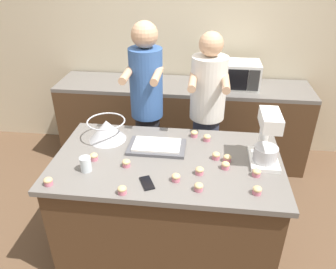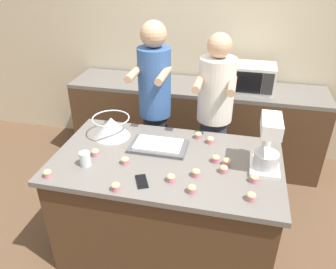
# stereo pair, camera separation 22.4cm
# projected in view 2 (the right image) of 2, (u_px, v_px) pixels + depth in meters

# --- Properties ---
(ground_plane) EXTENTS (16.00, 16.00, 0.00)m
(ground_plane) POSITION_uv_depth(u_px,v_px,m) (167.00, 244.00, 2.85)
(ground_plane) COLOR brown
(back_wall) EXTENTS (10.00, 0.06, 2.70)m
(back_wall) POSITION_uv_depth(u_px,v_px,m) (202.00, 40.00, 3.69)
(back_wall) COLOR beige
(back_wall) RESTS_ON ground_plane
(island_counter) EXTENTS (1.68, 0.96, 0.90)m
(island_counter) POSITION_uv_depth(u_px,v_px,m) (167.00, 205.00, 2.63)
(island_counter) COLOR #4C331E
(island_counter) RESTS_ON ground_plane
(back_counter) EXTENTS (2.80, 0.60, 0.94)m
(back_counter) POSITION_uv_depth(u_px,v_px,m) (194.00, 123.00, 3.83)
(back_counter) COLOR #4C331E
(back_counter) RESTS_ON ground_plane
(person_left) EXTENTS (0.31, 0.48, 1.75)m
(person_left) POSITION_uv_depth(u_px,v_px,m) (155.00, 111.00, 3.01)
(person_left) COLOR #232328
(person_left) RESTS_ON ground_plane
(person_right) EXTENTS (0.33, 0.49, 1.68)m
(person_right) POSITION_uv_depth(u_px,v_px,m) (214.00, 122.00, 2.93)
(person_right) COLOR #33384C
(person_right) RESTS_ON ground_plane
(stand_mixer) EXTENTS (0.20, 0.30, 0.39)m
(stand_mixer) POSITION_uv_depth(u_px,v_px,m) (268.00, 146.00, 2.23)
(stand_mixer) COLOR white
(stand_mixer) RESTS_ON island_counter
(mixing_bowl) EXTENTS (0.30, 0.30, 0.17)m
(mixing_bowl) POSITION_uv_depth(u_px,v_px,m) (111.00, 126.00, 2.66)
(mixing_bowl) COLOR #BCBCC1
(mixing_bowl) RESTS_ON island_counter
(baking_tray) EXTENTS (0.44, 0.26, 0.04)m
(baking_tray) POSITION_uv_depth(u_px,v_px,m) (158.00, 146.00, 2.54)
(baking_tray) COLOR #4C4C51
(baking_tray) RESTS_ON island_counter
(microwave_oven) EXTENTS (0.55, 0.33, 0.28)m
(microwave_oven) POSITION_uv_depth(u_px,v_px,m) (248.00, 77.00, 3.42)
(microwave_oven) COLOR silver
(microwave_oven) RESTS_ON back_counter
(cell_phone) EXTENTS (0.13, 0.16, 0.01)m
(cell_phone) POSITION_uv_depth(u_px,v_px,m) (142.00, 181.00, 2.17)
(cell_phone) COLOR black
(cell_phone) RESTS_ON island_counter
(drinking_glass) EXTENTS (0.08, 0.08, 0.11)m
(drinking_glass) POSITION_uv_depth(u_px,v_px,m) (85.00, 159.00, 2.31)
(drinking_glass) COLOR silver
(drinking_glass) RESTS_ON island_counter
(cupcake_0) EXTENTS (0.06, 0.06, 0.05)m
(cupcake_0) POSITION_uv_depth(u_px,v_px,m) (251.00, 196.00, 2.00)
(cupcake_0) COLOR #D17084
(cupcake_0) RESTS_ON island_counter
(cupcake_1) EXTENTS (0.06, 0.06, 0.05)m
(cupcake_1) POSITION_uv_depth(u_px,v_px,m) (198.00, 135.00, 2.66)
(cupcake_1) COLOR #D17084
(cupcake_1) RESTS_ON island_counter
(cupcake_2) EXTENTS (0.06, 0.06, 0.05)m
(cupcake_2) POSITION_uv_depth(u_px,v_px,m) (47.00, 173.00, 2.21)
(cupcake_2) COLOR #D17084
(cupcake_2) RESTS_ON island_counter
(cupcake_3) EXTENTS (0.06, 0.06, 0.05)m
(cupcake_3) POSITION_uv_depth(u_px,v_px,m) (223.00, 169.00, 2.25)
(cupcake_3) COLOR #D17084
(cupcake_3) RESTS_ON island_counter
(cupcake_4) EXTENTS (0.06, 0.06, 0.05)m
(cupcake_4) POSITION_uv_depth(u_px,v_px,m) (254.00, 178.00, 2.16)
(cupcake_4) COLOR #D17084
(cupcake_4) RESTS_ON island_counter
(cupcake_5) EXTENTS (0.06, 0.06, 0.05)m
(cupcake_5) POSITION_uv_depth(u_px,v_px,m) (196.00, 173.00, 2.22)
(cupcake_5) COLOR #D17084
(cupcake_5) RESTS_ON island_counter
(cupcake_6) EXTENTS (0.06, 0.06, 0.05)m
(cupcake_6) POSITION_uv_depth(u_px,v_px,m) (192.00, 189.00, 2.07)
(cupcake_6) COLOR #D17084
(cupcake_6) RESTS_ON island_counter
(cupcake_7) EXTENTS (0.06, 0.06, 0.05)m
(cupcake_7) POSITION_uv_depth(u_px,v_px,m) (210.00, 140.00, 2.60)
(cupcake_7) COLOR #D17084
(cupcake_7) RESTS_ON island_counter
(cupcake_8) EXTENTS (0.06, 0.06, 0.05)m
(cupcake_8) POSITION_uv_depth(u_px,v_px,m) (227.00, 162.00, 2.33)
(cupcake_8) COLOR #D17084
(cupcake_8) RESTS_ON island_counter
(cupcake_9) EXTENTS (0.06, 0.06, 0.05)m
(cupcake_9) POSITION_uv_depth(u_px,v_px,m) (125.00, 160.00, 2.34)
(cupcake_9) COLOR #D17084
(cupcake_9) RESTS_ON island_counter
(cupcake_10) EXTENTS (0.06, 0.06, 0.05)m
(cupcake_10) POSITION_uv_depth(u_px,v_px,m) (116.00, 187.00, 2.09)
(cupcake_10) COLOR #D17084
(cupcake_10) RESTS_ON island_counter
(cupcake_11) EXTENTS (0.06, 0.06, 0.05)m
(cupcake_11) POSITION_uv_depth(u_px,v_px,m) (171.00, 178.00, 2.17)
(cupcake_11) COLOR #D17084
(cupcake_11) RESTS_ON island_counter
(cupcake_12) EXTENTS (0.06, 0.06, 0.05)m
(cupcake_12) POSITION_uv_depth(u_px,v_px,m) (216.00, 159.00, 2.37)
(cupcake_12) COLOR #D17084
(cupcake_12) RESTS_ON island_counter
(cupcake_13) EXTENTS (0.06, 0.06, 0.05)m
(cupcake_13) POSITION_uv_depth(u_px,v_px,m) (95.00, 152.00, 2.44)
(cupcake_13) COLOR #D17084
(cupcake_13) RESTS_ON island_counter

